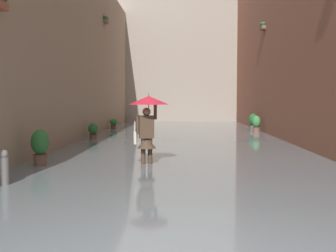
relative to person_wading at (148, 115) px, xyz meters
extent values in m
plane|color=slate|center=(-0.88, -7.06, -1.38)|extent=(67.69, 67.69, 0.00)
cube|color=slate|center=(-0.88, -7.06, -1.33)|extent=(9.10, 33.07, 0.11)
cube|color=brown|center=(-4.93, -10.42, 3.95)|extent=(0.20, 0.70, 0.18)
ellipsoid|color=#2D7033|center=(-4.93, -10.42, 4.11)|extent=(0.28, 0.76, 0.24)
cube|color=gray|center=(4.17, -7.06, 2.70)|extent=(1.80, 31.07, 8.17)
cube|color=brown|center=(3.17, -11.86, 4.56)|extent=(0.20, 0.70, 0.18)
ellipsoid|color=#23602D|center=(3.17, -11.86, 4.72)|extent=(0.28, 0.76, 0.24)
cube|color=#A89989|center=(-0.88, -21.50, 5.02)|extent=(11.90, 1.80, 12.80)
cube|color=#2D2319|center=(0.12, 0.02, -1.33)|extent=(0.15, 0.26, 0.10)
cylinder|color=#4C3828|center=(0.12, 0.02, -0.94)|extent=(0.14, 0.14, 0.68)
cube|color=#2D2319|center=(-0.06, -0.01, -1.33)|extent=(0.15, 0.26, 0.10)
cylinder|color=#4C3828|center=(-0.06, -0.01, -0.94)|extent=(0.14, 0.14, 0.68)
cube|color=#4C3828|center=(0.03, 0.01, -0.30)|extent=(0.41, 0.28, 0.59)
cone|color=#4C3828|center=(0.03, 0.01, -0.72)|extent=(0.58, 0.58, 0.28)
sphere|color=#8C664C|center=(0.03, 0.01, 0.09)|extent=(0.21, 0.21, 0.21)
cylinder|color=#4C3828|center=(-0.20, -0.04, 0.11)|extent=(0.10, 0.10, 0.44)
cylinder|color=#4C3828|center=(0.26, 0.05, -0.25)|extent=(0.10, 0.10, 0.48)
cylinder|color=black|center=(-0.03, -0.01, 0.19)|extent=(0.02, 0.02, 0.40)
cone|color=red|center=(-0.03, -0.01, 0.39)|extent=(1.04, 1.04, 0.22)
cylinder|color=black|center=(-0.03, -0.01, 0.53)|extent=(0.01, 0.01, 0.08)
cube|color=beige|center=(0.33, 0.08, -0.58)|extent=(0.11, 0.29, 0.32)
torus|color=beige|center=(0.33, 0.08, -0.30)|extent=(0.07, 0.30, 0.30)
cylinder|color=brown|center=(-4.64, -10.17, -1.19)|extent=(0.36, 0.36, 0.37)
torus|color=brown|center=(-4.64, -10.17, -1.01)|extent=(0.39, 0.39, 0.04)
ellipsoid|color=#428947|center=(-4.64, -10.17, -0.72)|extent=(0.41, 0.41, 0.59)
cylinder|color=brown|center=(2.96, -12.78, -1.23)|extent=(0.30, 0.30, 0.30)
torus|color=brown|center=(2.96, -12.78, -1.08)|extent=(0.34, 0.34, 0.04)
ellipsoid|color=#387F3D|center=(2.96, -12.78, -0.89)|extent=(0.43, 0.43, 0.39)
cylinder|color=brown|center=(2.91, -6.97, -1.24)|extent=(0.34, 0.34, 0.28)
torus|color=brown|center=(2.91, -6.97, -1.10)|extent=(0.37, 0.37, 0.04)
ellipsoid|color=#2D7033|center=(2.91, -6.97, -0.86)|extent=(0.42, 0.42, 0.48)
cylinder|color=brown|center=(2.76, 0.24, -1.20)|extent=(0.33, 0.33, 0.37)
torus|color=brown|center=(2.76, 0.24, -1.01)|extent=(0.37, 0.37, 0.04)
ellipsoid|color=#2D7033|center=(2.76, 0.24, -0.68)|extent=(0.46, 0.46, 0.66)
cylinder|color=#66605B|center=(-4.72, -11.55, -1.19)|extent=(0.33, 0.33, 0.38)
torus|color=#56524E|center=(-4.72, -11.55, -1.00)|extent=(0.37, 0.37, 0.04)
ellipsoid|color=#23602D|center=(-4.72, -11.55, -0.69)|extent=(0.48, 0.48, 0.63)
cylinder|color=slate|center=(2.66, 2.72, -1.05)|extent=(0.23, 0.23, 0.65)
sphere|color=slate|center=(2.66, 2.72, -0.67)|extent=(0.21, 0.21, 0.21)
camera|label=1|loc=(-0.86, 10.81, 0.44)|focal=44.72mm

